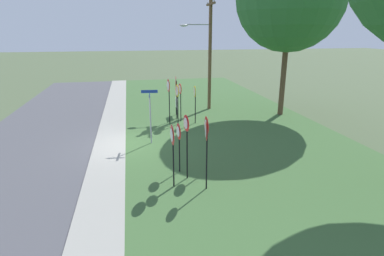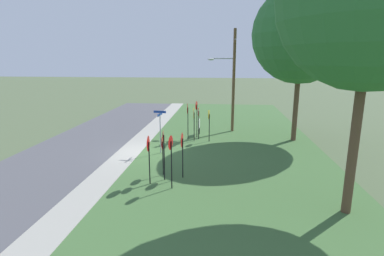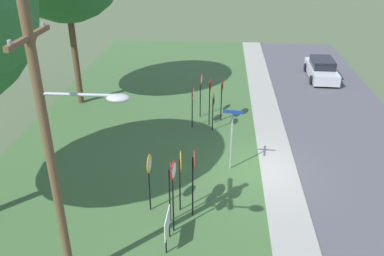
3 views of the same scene
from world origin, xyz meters
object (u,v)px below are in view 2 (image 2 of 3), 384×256
object	(u,v)px
stop_sign_far_center	(209,119)
yield_sign_center	(162,147)
stop_sign_far_right	(197,112)
utility_pole	(232,77)
yield_sign_far_left	(148,148)
stop_sign_near_right	(188,113)
yield_sign_far_right	(171,149)
street_name_post	(160,128)
yield_sign_near_left	(182,144)
oak_tree_left	(301,35)
stop_sign_far_left	(198,117)
yield_sign_near_right	(163,143)
stop_sign_near_left	(194,117)
notice_board	(199,125)

from	to	relation	value
stop_sign_far_center	yield_sign_center	distance (m)	7.19
stop_sign_far_right	utility_pole	size ratio (longest dim) A/B	0.34
stop_sign_far_right	yield_sign_center	distance (m)	8.08
stop_sign_far_right	yield_sign_far_left	bearing A→B (deg)	-2.26
stop_sign_near_right	stop_sign_far_right	xyz separation A→B (m)	(-0.91, 0.60, -0.02)
yield_sign_far_right	street_name_post	distance (m)	5.59
stop_sign_near_right	utility_pole	world-z (taller)	utility_pole
stop_sign_far_right	yield_sign_near_left	size ratio (longest dim) A/B	1.18
street_name_post	oak_tree_left	world-z (taller)	oak_tree_left
stop_sign_far_center	stop_sign_far_left	bearing A→B (deg)	-122.86
stop_sign_near_right	stop_sign_far_center	world-z (taller)	stop_sign_near_right
stop_sign_far_center	yield_sign_near_right	distance (m)	7.76
yield_sign_far_right	street_name_post	bearing A→B (deg)	-155.20
stop_sign_near_left	yield_sign_far_left	size ratio (longest dim) A/B	1.03
yield_sign_far_left	oak_tree_left	size ratio (longest dim) A/B	0.22
stop_sign_far_left	utility_pole	size ratio (longest dim) A/B	0.29
stop_sign_near_left	notice_board	distance (m)	2.14
oak_tree_left	stop_sign_near_left	bearing A→B (deg)	-81.96
stop_sign_near_left	yield_sign_center	world-z (taller)	stop_sign_near_left
stop_sign_near_left	yield_sign_far_right	xyz separation A→B (m)	(8.44, -0.27, 0.10)
yield_sign_far_left	yield_sign_center	xyz separation A→B (m)	(-1.23, 0.42, -0.27)
yield_sign_near_left	street_name_post	world-z (taller)	street_name_post
stop_sign_near_left	utility_pole	size ratio (longest dim) A/B	0.30
stop_sign_far_left	stop_sign_far_right	distance (m)	0.63
yield_sign_far_left	oak_tree_left	xyz separation A→B (m)	(-9.08, 8.89, 5.85)
stop_sign_near_right	stop_sign_far_left	xyz separation A→B (m)	(-0.39, 0.78, -0.30)
yield_sign_far_left	oak_tree_left	world-z (taller)	oak_tree_left
yield_sign_center	utility_pole	xyz separation A→B (m)	(-10.39, 3.80, 2.99)
stop_sign_near_right	oak_tree_left	size ratio (longest dim) A/B	0.25
yield_sign_far_left	utility_pole	xyz separation A→B (m)	(-11.62, 4.22, 2.72)
stop_sign_far_right	yield_sign_near_left	distance (m)	8.26
stop_sign_near_right	yield_sign_far_left	world-z (taller)	stop_sign_near_right
stop_sign_far_center	street_name_post	xyz separation A→B (m)	(3.16, -2.98, -0.03)
utility_pole	yield_sign_near_left	bearing A→B (deg)	-14.32
yield_sign_far_left	stop_sign_far_left	bearing A→B (deg)	165.65
yield_sign_center	notice_board	distance (m)	8.80
stop_sign_near_left	stop_sign_far_center	distance (m)	1.12
stop_sign_near_left	oak_tree_left	world-z (taller)	oak_tree_left
stop_sign_near_left	yield_sign_far_left	xyz separation A→B (m)	(8.03, -1.42, -0.02)
yield_sign_center	stop_sign_near_left	bearing A→B (deg)	165.05
yield_sign_near_left	utility_pole	distance (m)	11.33
street_name_post	stop_sign_far_center	bearing A→B (deg)	142.30
yield_sign_far_right	utility_pole	bearing A→B (deg)	173.84
yield_sign_near_right	stop_sign_near_left	bearing A→B (deg)	164.75
yield_sign_far_right	yield_sign_center	size ratio (longest dim) A/B	1.24
stop_sign_near_right	yield_sign_far_left	size ratio (longest dim) A/B	1.15
stop_sign_near_right	stop_sign_near_left	bearing A→B (deg)	55.29
stop_sign_near_left	yield_sign_center	xyz separation A→B (m)	(6.80, -1.00, -0.29)
stop_sign_far_right	street_name_post	bearing A→B (deg)	-17.60
stop_sign_near_left	notice_board	size ratio (longest dim) A/B	2.00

